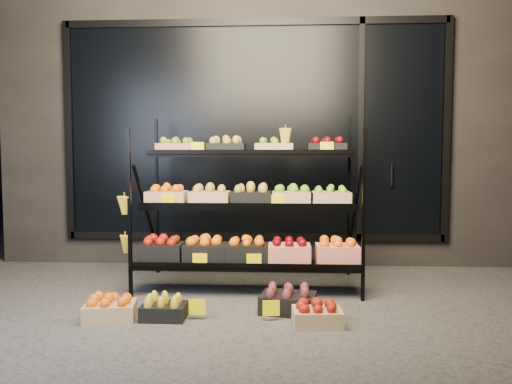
# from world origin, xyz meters

# --- Properties ---
(ground) EXTENTS (24.00, 24.00, 0.00)m
(ground) POSITION_xyz_m (0.00, 0.00, 0.00)
(ground) COLOR #514F4C
(ground) RESTS_ON ground
(building) EXTENTS (6.00, 2.08, 3.50)m
(building) POSITION_xyz_m (0.00, 2.59, 1.75)
(building) COLOR #2D2826
(building) RESTS_ON ground
(display_rack) EXTENTS (2.18, 1.02, 1.66)m
(display_rack) POSITION_xyz_m (-0.01, 0.60, 0.79)
(display_rack) COLOR black
(display_rack) RESTS_ON ground
(tag_floor_a) EXTENTS (0.13, 0.01, 0.12)m
(tag_floor_a) POSITION_xyz_m (-0.33, -0.40, 0.06)
(tag_floor_a) COLOR #FFDC00
(tag_floor_a) RESTS_ON ground
(tag_floor_b) EXTENTS (0.13, 0.01, 0.12)m
(tag_floor_b) POSITION_xyz_m (0.24, -0.40, 0.06)
(tag_floor_b) COLOR #FFDC00
(tag_floor_b) RESTS_ON ground
(floor_crate_left) EXTENTS (0.42, 0.34, 0.19)m
(floor_crate_left) POSITION_xyz_m (-1.00, -0.43, 0.09)
(floor_crate_left) COLOR tan
(floor_crate_left) RESTS_ON ground
(floor_crate_midleft) EXTENTS (0.34, 0.25, 0.18)m
(floor_crate_midleft) POSITION_xyz_m (-0.59, -0.39, 0.08)
(floor_crate_midleft) COLOR black
(floor_crate_midleft) RESTS_ON ground
(floor_crate_midright) EXTENTS (0.38, 0.29, 0.19)m
(floor_crate_midright) POSITION_xyz_m (0.59, -0.48, 0.09)
(floor_crate_midright) COLOR tan
(floor_crate_midright) RESTS_ON ground
(floor_crate_right) EXTENTS (0.48, 0.39, 0.21)m
(floor_crate_right) POSITION_xyz_m (0.37, -0.17, 0.10)
(floor_crate_right) COLOR black
(floor_crate_right) RESTS_ON ground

